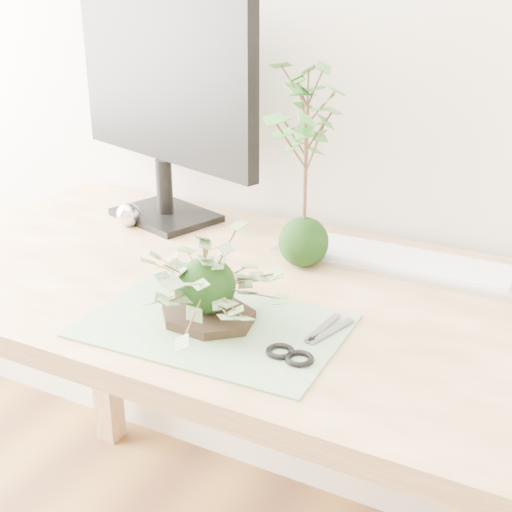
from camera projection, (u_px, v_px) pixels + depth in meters
name	position (u px, v px, depth m)	size (l,w,h in m)	color
desk	(310.00, 343.00, 1.26)	(1.60, 0.70, 0.74)	#D9BB85
cutting_mat	(214.00, 325.00, 1.13)	(0.40, 0.27, 0.00)	gray
stone_dish	(208.00, 315.00, 1.14)	(0.17, 0.17, 0.01)	black
ivy_kokedama	(206.00, 260.00, 1.10)	(0.30, 0.30, 0.18)	black
maple_kokedama	(307.00, 120.00, 1.25)	(0.26, 0.26, 0.40)	black
keyboard	(395.00, 260.00, 1.36)	(0.47, 0.14, 0.02)	silver
monitor	(162.00, 92.00, 1.50)	(0.53, 0.22, 0.49)	black
foil_ball	(128.00, 214.00, 1.55)	(0.05, 0.05, 0.05)	white
scissors	(301.00, 350.00, 1.05)	(0.08, 0.18, 0.01)	gray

